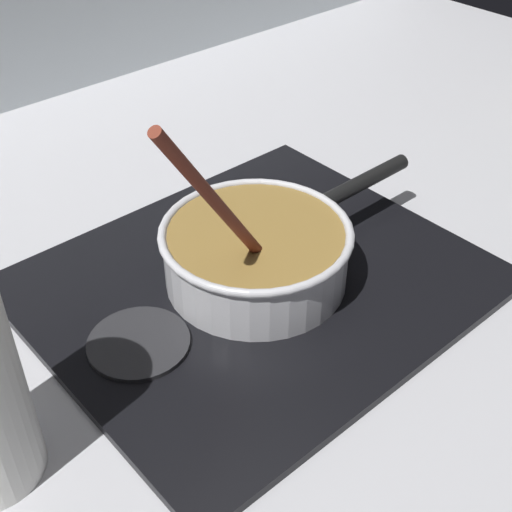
{
  "coord_description": "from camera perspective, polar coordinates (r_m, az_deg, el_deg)",
  "views": [
    {
      "loc": [
        -0.44,
        -0.45,
        0.59
      ],
      "look_at": [
        0.02,
        0.08,
        0.05
      ],
      "focal_mm": 48.33,
      "sensor_mm": 36.0,
      "label": 1
    }
  ],
  "objects": [
    {
      "name": "ground",
      "position": [
        0.88,
        2.4,
        -6.35
      ],
      "size": [
        2.4,
        1.6,
        0.04
      ],
      "primitive_type": "cube",
      "color": "#B7B7BC"
    },
    {
      "name": "hob_plate",
      "position": [
        0.91,
        0.0,
        -2.19
      ],
      "size": [
        0.56,
        0.48,
        0.01
      ],
      "primitive_type": "cube",
      "color": "black",
      "rests_on": "ground"
    },
    {
      "name": "burner_ring",
      "position": [
        0.9,
        0.0,
        -1.7
      ],
      "size": [
        0.2,
        0.2,
        0.01
      ],
      "primitive_type": "torus",
      "color": "#592D0C",
      "rests_on": "hob_plate"
    },
    {
      "name": "spare_burner",
      "position": [
        0.83,
        -9.68,
        -7.1
      ],
      "size": [
        0.12,
        0.12,
        0.01
      ],
      "primitive_type": "cylinder",
      "color": "#262628",
      "rests_on": "hob_plate"
    },
    {
      "name": "cooking_pan",
      "position": [
        0.88,
        0.07,
        0.33
      ],
      "size": [
        0.47,
        0.25,
        0.3
      ],
      "color": "silver",
      "rests_on": "hob_plate"
    }
  ]
}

